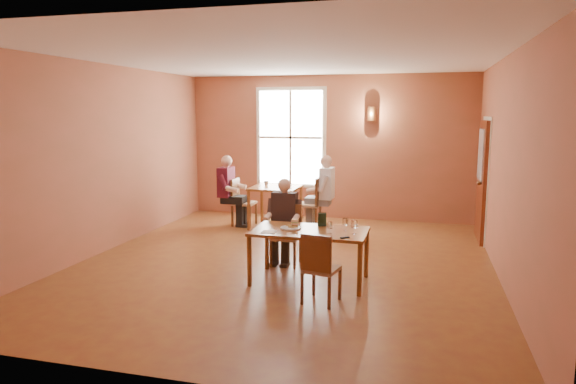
% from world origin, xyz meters
% --- Properties ---
extents(ground, '(6.00, 7.00, 0.01)m').
position_xyz_m(ground, '(0.00, 0.00, 0.00)').
color(ground, brown).
rests_on(ground, ground).
extents(wall_back, '(6.00, 0.04, 3.00)m').
position_xyz_m(wall_back, '(0.00, 3.50, 1.50)').
color(wall_back, brown).
rests_on(wall_back, ground).
extents(wall_front, '(6.00, 0.04, 3.00)m').
position_xyz_m(wall_front, '(0.00, -3.50, 1.50)').
color(wall_front, brown).
rests_on(wall_front, ground).
extents(wall_left, '(0.04, 7.00, 3.00)m').
position_xyz_m(wall_left, '(-3.00, 0.00, 1.50)').
color(wall_left, brown).
rests_on(wall_left, ground).
extents(wall_right, '(0.04, 7.00, 3.00)m').
position_xyz_m(wall_right, '(3.00, 0.00, 1.50)').
color(wall_right, brown).
rests_on(wall_right, ground).
extents(ceiling, '(6.00, 7.00, 0.04)m').
position_xyz_m(ceiling, '(0.00, 0.00, 3.00)').
color(ceiling, white).
rests_on(ceiling, wall_back).
extents(window, '(1.36, 0.10, 1.96)m').
position_xyz_m(window, '(-0.80, 3.45, 1.70)').
color(window, white).
rests_on(window, wall_back).
extents(door, '(0.12, 1.04, 2.10)m').
position_xyz_m(door, '(2.94, 2.30, 1.05)').
color(door, maroon).
rests_on(door, ground).
extents(wall_sconce, '(0.16, 0.16, 0.28)m').
position_xyz_m(wall_sconce, '(0.90, 3.40, 2.20)').
color(wall_sconce, brown).
rests_on(wall_sconce, wall_back).
extents(main_table, '(1.50, 0.84, 0.70)m').
position_xyz_m(main_table, '(0.54, -0.71, 0.35)').
color(main_table, brown).
rests_on(main_table, ground).
extents(chair_diner_main, '(0.39, 0.39, 0.89)m').
position_xyz_m(chair_diner_main, '(0.04, -0.06, 0.44)').
color(chair_diner_main, '#502B1B').
rests_on(chair_diner_main, ground).
extents(diner_main, '(0.49, 0.49, 1.21)m').
position_xyz_m(diner_main, '(0.04, -0.09, 0.61)').
color(diner_main, '#432A20').
rests_on(diner_main, ground).
extents(chair_empty, '(0.45, 0.45, 0.85)m').
position_xyz_m(chair_empty, '(0.83, -1.41, 0.43)').
color(chair_empty, '#54361B').
rests_on(chair_empty, ground).
extents(plate_food, '(0.32, 0.32, 0.04)m').
position_xyz_m(plate_food, '(0.27, -0.70, 0.72)').
color(plate_food, white).
rests_on(plate_food, main_table).
extents(sandwich, '(0.09, 0.09, 0.10)m').
position_xyz_m(sandwich, '(0.32, -0.65, 0.75)').
color(sandwich, tan).
rests_on(sandwich, main_table).
extents(goblet_a, '(0.07, 0.07, 0.18)m').
position_xyz_m(goblet_a, '(1.00, -0.65, 0.79)').
color(goblet_a, white).
rests_on(goblet_a, main_table).
extents(goblet_b, '(0.08, 0.08, 0.19)m').
position_xyz_m(goblet_b, '(1.13, -0.80, 0.80)').
color(goblet_b, white).
rests_on(goblet_b, main_table).
extents(goblet_c, '(0.09, 0.09, 0.17)m').
position_xyz_m(goblet_c, '(0.83, -0.87, 0.79)').
color(goblet_c, white).
rests_on(goblet_c, main_table).
extents(menu_stand, '(0.12, 0.09, 0.19)m').
position_xyz_m(menu_stand, '(0.65, -0.45, 0.80)').
color(menu_stand, black).
rests_on(menu_stand, main_table).
extents(knife, '(0.18, 0.05, 0.00)m').
position_xyz_m(knife, '(0.50, -0.97, 0.71)').
color(knife, silver).
rests_on(knife, main_table).
extents(napkin, '(0.18, 0.18, 0.01)m').
position_xyz_m(napkin, '(0.05, -0.96, 0.71)').
color(napkin, white).
rests_on(napkin, main_table).
extents(sunglasses, '(0.11, 0.11, 0.01)m').
position_xyz_m(sunglasses, '(1.05, -1.03, 0.71)').
color(sunglasses, black).
rests_on(sunglasses, main_table).
extents(second_table, '(0.91, 0.91, 0.80)m').
position_xyz_m(second_table, '(-0.81, 2.33, 0.40)').
color(second_table, brown).
rests_on(second_table, ground).
extents(chair_diner_white, '(0.44, 0.44, 1.01)m').
position_xyz_m(chair_diner_white, '(-0.16, 2.33, 0.50)').
color(chair_diner_white, '#3B2314').
rests_on(chair_diner_white, ground).
extents(diner_white, '(0.55, 0.55, 1.38)m').
position_xyz_m(diner_white, '(-0.13, 2.33, 0.69)').
color(diner_white, white).
rests_on(diner_white, ground).
extents(chair_diner_maroon, '(0.41, 0.41, 0.93)m').
position_xyz_m(chair_diner_maroon, '(-1.46, 2.33, 0.47)').
color(chair_diner_maroon, brown).
rests_on(chair_diner_maroon, ground).
extents(diner_maroon, '(0.54, 0.54, 1.35)m').
position_xyz_m(diner_maroon, '(-1.49, 2.33, 0.67)').
color(diner_maroon, maroon).
rests_on(diner_maroon, ground).
extents(cup_a, '(0.14, 0.14, 0.09)m').
position_xyz_m(cup_a, '(-0.64, 2.24, 0.85)').
color(cup_a, white).
rests_on(cup_a, second_table).
extents(cup_b, '(0.12, 0.12, 0.09)m').
position_xyz_m(cup_b, '(-1.03, 2.43, 0.85)').
color(cup_b, white).
rests_on(cup_b, second_table).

